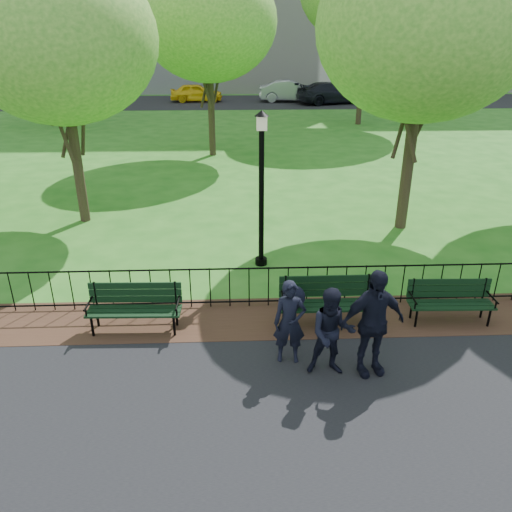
{
  "coord_description": "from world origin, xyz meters",
  "views": [
    {
      "loc": [
        -1.24,
        -7.07,
        5.25
      ],
      "look_at": [
        -0.88,
        1.5,
        1.38
      ],
      "focal_mm": 35.0,
      "sensor_mm": 36.0,
      "label": 1
    }
  ],
  "objects_px": {
    "tree_far_c": "(208,21)",
    "sedan_dark": "(332,93)",
    "park_bench_left_a": "(135,302)",
    "person_right": "(372,323)",
    "person_left": "(290,322)",
    "tree_near_w": "(59,39)",
    "taxi": "(196,93)",
    "lamppost": "(261,185)",
    "sedan_silver": "(291,91)",
    "person_mid": "(332,333)",
    "park_bench_main": "(314,297)",
    "tree_near_e": "(425,27)",
    "park_bench_right_a": "(450,297)",
    "tree_far_w": "(34,9)"
  },
  "relations": [
    {
      "from": "park_bench_right_a",
      "to": "tree_near_w",
      "type": "distance_m",
      "value": 11.59
    },
    {
      "from": "tree_far_c",
      "to": "taxi",
      "type": "distance_m",
      "value": 19.88
    },
    {
      "from": "person_left",
      "to": "tree_near_w",
      "type": "bearing_deg",
      "value": 130.22
    },
    {
      "from": "sedan_dark",
      "to": "tree_near_w",
      "type": "bearing_deg",
      "value": 138.3
    },
    {
      "from": "park_bench_left_a",
      "to": "person_right",
      "type": "xyz_separation_m",
      "value": [
        4.12,
        -1.51,
        0.38
      ]
    },
    {
      "from": "person_mid",
      "to": "taxi",
      "type": "distance_m",
      "value": 35.79
    },
    {
      "from": "park_bench_main",
      "to": "tree_near_w",
      "type": "bearing_deg",
      "value": 133.93
    },
    {
      "from": "park_bench_main",
      "to": "person_right",
      "type": "bearing_deg",
      "value": -63.48
    },
    {
      "from": "park_bench_main",
      "to": "person_mid",
      "type": "distance_m",
      "value": 1.47
    },
    {
      "from": "person_left",
      "to": "tree_near_e",
      "type": "bearing_deg",
      "value": 61.61
    },
    {
      "from": "park_bench_main",
      "to": "sedan_silver",
      "type": "xyz_separation_m",
      "value": [
        3.14,
        33.75,
        0.19
      ]
    },
    {
      "from": "park_bench_right_a",
      "to": "lamppost",
      "type": "distance_m",
      "value": 4.74
    },
    {
      "from": "tree_far_c",
      "to": "taxi",
      "type": "relative_size",
      "value": 1.95
    },
    {
      "from": "lamppost",
      "to": "tree_far_w",
      "type": "xyz_separation_m",
      "value": [
        -11.63,
        20.3,
        4.35
      ]
    },
    {
      "from": "park_bench_right_a",
      "to": "lamppost",
      "type": "height_order",
      "value": "lamppost"
    },
    {
      "from": "park_bench_right_a",
      "to": "tree_near_w",
      "type": "xyz_separation_m",
      "value": [
        -8.73,
        6.13,
        4.54
      ]
    },
    {
      "from": "sedan_silver",
      "to": "person_mid",
      "type": "bearing_deg",
      "value": 179.07
    },
    {
      "from": "park_bench_right_a",
      "to": "person_right",
      "type": "height_order",
      "value": "person_right"
    },
    {
      "from": "park_bench_main",
      "to": "tree_far_w",
      "type": "bearing_deg",
      "value": 118.18
    },
    {
      "from": "person_mid",
      "to": "person_right",
      "type": "distance_m",
      "value": 0.67
    },
    {
      "from": "park_bench_main",
      "to": "tree_near_e",
      "type": "distance_m",
      "value": 7.83
    },
    {
      "from": "park_bench_left_a",
      "to": "park_bench_right_a",
      "type": "bearing_deg",
      "value": 1.95
    },
    {
      "from": "park_bench_main",
      "to": "tree_near_w",
      "type": "distance_m",
      "value": 9.73
    },
    {
      "from": "park_bench_left_a",
      "to": "person_right",
      "type": "height_order",
      "value": "person_right"
    },
    {
      "from": "tree_near_w",
      "to": "tree_near_e",
      "type": "xyz_separation_m",
      "value": [
        9.4,
        -0.96,
        0.29
      ]
    },
    {
      "from": "park_bench_right_a",
      "to": "tree_far_w",
      "type": "xyz_separation_m",
      "value": [
        -15.18,
        23.07,
        5.84
      ]
    },
    {
      "from": "park_bench_left_a",
      "to": "person_left",
      "type": "height_order",
      "value": "person_left"
    },
    {
      "from": "lamppost",
      "to": "person_mid",
      "type": "relative_size",
      "value": 2.37
    },
    {
      "from": "tree_far_c",
      "to": "sedan_dark",
      "type": "height_order",
      "value": "tree_far_c"
    },
    {
      "from": "park_bench_main",
      "to": "tree_near_w",
      "type": "xyz_separation_m",
      "value": [
        -6.03,
        6.23,
        4.42
      ]
    },
    {
      "from": "person_right",
      "to": "taxi",
      "type": "height_order",
      "value": "person_right"
    },
    {
      "from": "sedan_silver",
      "to": "lamppost",
      "type": "bearing_deg",
      "value": 176.68
    },
    {
      "from": "person_left",
      "to": "sedan_dark",
      "type": "bearing_deg",
      "value": 81.97
    },
    {
      "from": "lamppost",
      "to": "park_bench_main",
      "type": "bearing_deg",
      "value": -73.48
    },
    {
      "from": "tree_far_c",
      "to": "person_left",
      "type": "distance_m",
      "value": 16.8
    },
    {
      "from": "person_left",
      "to": "park_bench_right_a",
      "type": "bearing_deg",
      "value": 23.26
    },
    {
      "from": "lamppost",
      "to": "sedan_silver",
      "type": "distance_m",
      "value": 31.16
    },
    {
      "from": "park_bench_main",
      "to": "person_right",
      "type": "height_order",
      "value": "person_right"
    },
    {
      "from": "park_bench_right_a",
      "to": "tree_near_w",
      "type": "height_order",
      "value": "tree_near_w"
    },
    {
      "from": "tree_near_e",
      "to": "person_right",
      "type": "height_order",
      "value": "tree_near_e"
    },
    {
      "from": "tree_far_w",
      "to": "taxi",
      "type": "distance_m",
      "value": 14.63
    },
    {
      "from": "tree_far_c",
      "to": "person_right",
      "type": "distance_m",
      "value": 17.29
    },
    {
      "from": "park_bench_right_a",
      "to": "sedan_silver",
      "type": "bearing_deg",
      "value": 90.87
    },
    {
      "from": "park_bench_left_a",
      "to": "taxi",
      "type": "height_order",
      "value": "taxi"
    },
    {
      "from": "park_bench_left_a",
      "to": "sedan_dark",
      "type": "height_order",
      "value": "sedan_dark"
    },
    {
      "from": "tree_far_w",
      "to": "person_right",
      "type": "relative_size",
      "value": 4.88
    },
    {
      "from": "park_bench_main",
      "to": "park_bench_right_a",
      "type": "height_order",
      "value": "park_bench_main"
    },
    {
      "from": "person_right",
      "to": "taxi",
      "type": "distance_m",
      "value": 35.87
    },
    {
      "from": "tree_near_e",
      "to": "person_mid",
      "type": "xyz_separation_m",
      "value": [
        -3.29,
        -6.73,
        -4.56
      ]
    },
    {
      "from": "tree_near_w",
      "to": "park_bench_left_a",
      "type": "bearing_deg",
      "value": -66.89
    }
  ]
}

